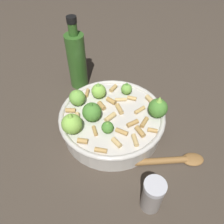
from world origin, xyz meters
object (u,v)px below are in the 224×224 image
pepper_shaker (153,195)px  wooden_spoon (162,161)px  cooking_pan (111,119)px  olive_oil_bottle (77,60)px

pepper_shaker → wooden_spoon: 0.11m
pepper_shaker → wooden_spoon: pepper_shaker is taller
cooking_pan → pepper_shaker: 0.22m
cooking_pan → wooden_spoon: (-0.14, -0.08, -0.03)m
pepper_shaker → wooden_spoon: size_ratio=0.40×
olive_oil_bottle → wooden_spoon: olive_oil_bottle is taller
olive_oil_bottle → wooden_spoon: bearing=-163.8°
wooden_spoon → pepper_shaker: bearing=137.3°
olive_oil_bottle → wooden_spoon: (-0.35, -0.10, -0.08)m
cooking_pan → wooden_spoon: 0.16m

